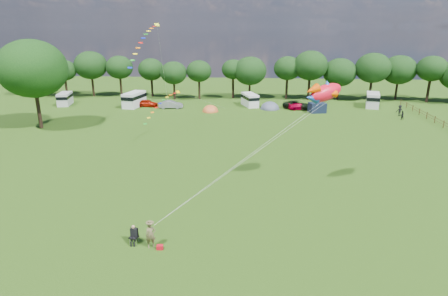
# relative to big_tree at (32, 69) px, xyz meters

# --- Properties ---
(ground_plane) EXTENTS (180.00, 180.00, 0.00)m
(ground_plane) POSITION_rel_big_tree_xyz_m (30.00, -28.00, -9.02)
(ground_plane) COLOR black
(ground_plane) RESTS_ON ground
(tree_line) EXTENTS (102.98, 10.98, 10.27)m
(tree_line) POSITION_rel_big_tree_xyz_m (35.30, 26.99, -2.67)
(tree_line) COLOR black
(tree_line) RESTS_ON ground
(big_tree) EXTENTS (10.00, 10.00, 13.28)m
(big_tree) POSITION_rel_big_tree_xyz_m (0.00, 0.00, 0.00)
(big_tree) COLOR black
(big_tree) RESTS_ON ground
(fence) EXTENTS (0.12, 33.12, 1.20)m
(fence) POSITION_rel_big_tree_xyz_m (62.00, 6.50, -8.32)
(fence) COLOR #472D19
(fence) RESTS_ON ground
(car_a) EXTENTS (4.33, 1.95, 1.41)m
(car_a) POSITION_rel_big_tree_xyz_m (11.93, 17.22, -8.31)
(car_a) COLOR #A61605
(car_a) RESTS_ON ground
(car_b) EXTENTS (4.38, 2.01, 1.50)m
(car_b) POSITION_rel_big_tree_xyz_m (16.87, 15.96, -8.27)
(car_b) COLOR gray
(car_b) RESTS_ON ground
(car_c) EXTENTS (4.23, 2.33, 1.20)m
(car_c) POSITION_rel_big_tree_xyz_m (41.29, 16.73, -8.42)
(car_c) COLOR #AB0026
(car_c) RESTS_ON ground
(car_d) EXTENTS (6.00, 4.51, 1.49)m
(car_d) POSITION_rel_big_tree_xyz_m (40.96, 17.56, -8.27)
(car_d) COLOR black
(car_d) RESTS_ON ground
(campervan_a) EXTENTS (3.17, 5.28, 2.42)m
(campervan_a) POSITION_rel_big_tree_xyz_m (-4.94, 17.63, -7.72)
(campervan_a) COLOR #B5B5B8
(campervan_a) RESTS_ON ground
(campervan_b) EXTENTS (3.44, 6.11, 2.83)m
(campervan_b) POSITION_rel_big_tree_xyz_m (9.42, 17.03, -7.50)
(campervan_b) COLOR silver
(campervan_b) RESTS_ON ground
(campervan_c) EXTENTS (3.71, 5.42, 2.45)m
(campervan_c) POSITION_rel_big_tree_xyz_m (31.90, 19.54, -7.70)
(campervan_c) COLOR white
(campervan_c) RESTS_ON ground
(campervan_d) EXTENTS (3.67, 5.91, 2.69)m
(campervan_d) POSITION_rel_big_tree_xyz_m (55.74, 20.65, -7.57)
(campervan_d) COLOR silver
(campervan_d) RESTS_ON ground
(tent_orange) EXTENTS (3.02, 3.31, 2.36)m
(tent_orange) POSITION_rel_big_tree_xyz_m (24.72, 13.84, -9.00)
(tent_orange) COLOR #CF622B
(tent_orange) RESTS_ON ground
(tent_greyblue) EXTENTS (3.66, 4.01, 2.72)m
(tent_greyblue) POSITION_rel_big_tree_xyz_m (35.76, 17.07, -9.00)
(tent_greyblue) COLOR #494F62
(tent_greyblue) RESTS_ON ground
(awning_navy) EXTENTS (3.23, 2.83, 1.76)m
(awning_navy) POSITION_rel_big_tree_xyz_m (44.23, 14.69, -8.14)
(awning_navy) COLOR black
(awning_navy) RESTS_ON ground
(kite_flyer) EXTENTS (0.83, 0.71, 1.93)m
(kite_flyer) POSITION_rel_big_tree_xyz_m (25.70, -30.89, -8.05)
(kite_flyer) COLOR brown
(kite_flyer) RESTS_ON ground
(camp_chair) EXTENTS (0.74, 0.75, 1.48)m
(camp_chair) POSITION_rel_big_tree_xyz_m (24.35, -30.49, -8.13)
(camp_chair) COLOR #99999E
(camp_chair) RESTS_ON ground
(kite_bag) EXTENTS (0.48, 0.35, 0.32)m
(kite_bag) POSITION_rel_big_tree_xyz_m (26.37, -31.12, -8.86)
(kite_bag) COLOR red
(kite_bag) RESTS_ON ground
(fish_kite) EXTENTS (4.19, 3.33, 2.30)m
(fish_kite) POSITION_rel_big_tree_xyz_m (38.95, -19.20, 0.22)
(fish_kite) COLOR red
(fish_kite) RESTS_ON ground
(streamer_kite_a) EXTENTS (3.44, 5.62, 5.80)m
(streamer_kite_a) POSITION_rel_big_tree_xyz_m (17.61, -0.98, 4.35)
(streamer_kite_a) COLOR #F1FF1E
(streamer_kite_a) RESTS_ON ground
(streamer_kite_b) EXTENTS (4.20, 4.63, 3.77)m
(streamer_kite_b) POSITION_rel_big_tree_xyz_m (20.85, -5.15, -3.63)
(streamer_kite_b) COLOR #FFBC00
(streamer_kite_b) RESTS_ON ground
(walker_a) EXTENTS (0.79, 0.57, 1.48)m
(walker_a) POSITION_rel_big_tree_xyz_m (57.60, 10.18, -8.28)
(walker_a) COLOR black
(walker_a) RESTS_ON ground
(walker_b) EXTENTS (1.28, 0.67, 1.92)m
(walker_b) POSITION_rel_big_tree_xyz_m (58.19, 12.97, -8.06)
(walker_b) COLOR black
(walker_b) RESTS_ON ground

